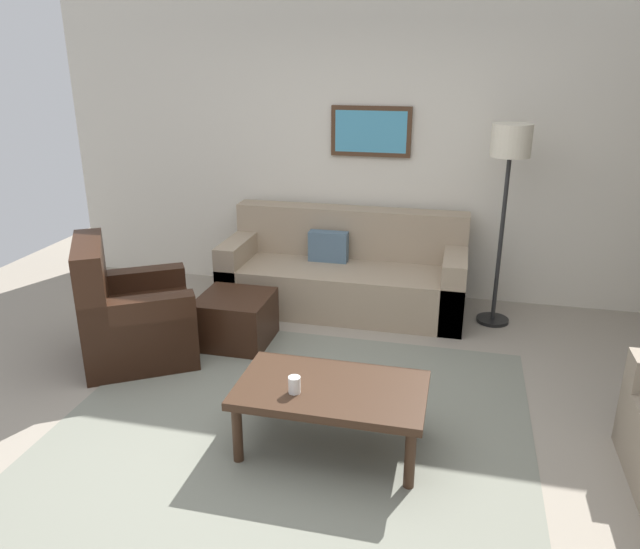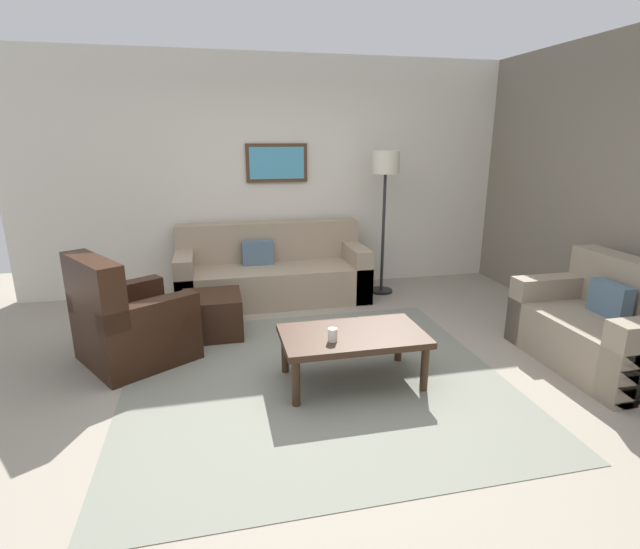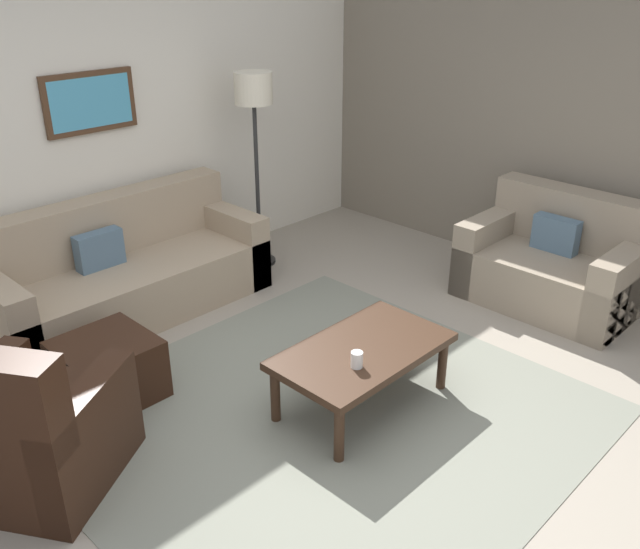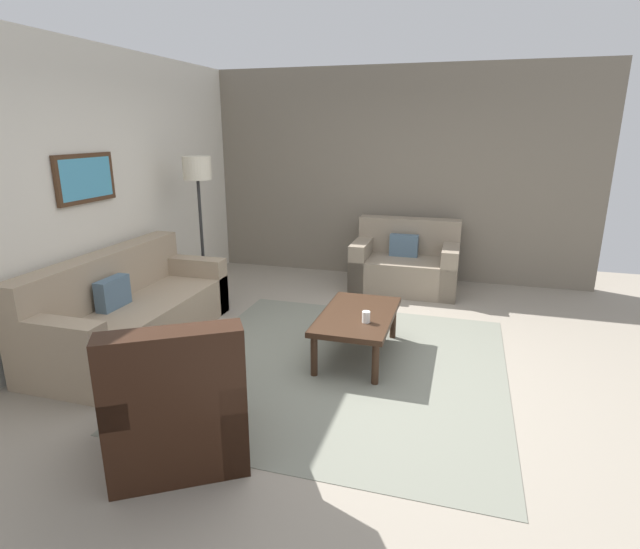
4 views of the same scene
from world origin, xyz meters
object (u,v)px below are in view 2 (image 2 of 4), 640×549
at_px(couch_main, 272,273).
at_px(ottoman, 212,315).
at_px(couch_loveseat, 608,330).
at_px(lamp_standing, 385,177).
at_px(coffee_table, 353,339).
at_px(armchair_leather, 127,328).
at_px(cup, 333,335).
at_px(framed_artwork, 277,163).

bearing_deg(couch_main, ottoman, -125.54).
bearing_deg(couch_loveseat, lamp_standing, 117.47).
bearing_deg(lamp_standing, coffee_table, -115.42).
distance_m(couch_loveseat, ottoman, 3.52).
distance_m(couch_main, coffee_table, 2.22).
xyz_separation_m(armchair_leather, cup, (1.57, -0.88, 0.15)).
xyz_separation_m(couch_loveseat, cup, (-2.37, 0.06, 0.16)).
bearing_deg(couch_loveseat, framed_artwork, 130.87).
distance_m(coffee_table, cup, 0.24).
xyz_separation_m(cup, lamp_standing, (1.19, 2.22, 0.95)).
bearing_deg(couch_loveseat, couch_main, 136.96).
xyz_separation_m(couch_loveseat, coffee_table, (-2.18, 0.17, 0.06)).
xyz_separation_m(armchair_leather, ottoman, (0.70, 0.44, -0.11)).
relative_size(ottoman, framed_artwork, 0.76).
xyz_separation_m(couch_main, cup, (0.16, -2.31, 0.16)).
distance_m(couch_main, framed_artwork, 1.33).
bearing_deg(framed_artwork, couch_loveseat, -49.13).
relative_size(couch_main, armchair_leather, 1.98).
bearing_deg(coffee_table, framed_artwork, 94.56).
bearing_deg(couch_loveseat, ottoman, 157.06).
xyz_separation_m(couch_loveseat, ottoman, (-3.24, 1.37, -0.10)).
distance_m(armchair_leather, coffee_table, 1.92).
distance_m(couch_loveseat, lamp_standing, 2.79).
distance_m(couch_main, ottoman, 1.22).
xyz_separation_m(coffee_table, cup, (-0.19, -0.12, 0.10)).
relative_size(couch_main, cup, 22.09).
relative_size(couch_loveseat, lamp_standing, 0.77).
distance_m(cup, lamp_standing, 2.69).
xyz_separation_m(ottoman, lamp_standing, (2.06, 0.90, 1.21)).
height_order(armchair_leather, framed_artwork, framed_artwork).
bearing_deg(lamp_standing, cup, -118.17).
relative_size(armchair_leather, ottoman, 1.97).
bearing_deg(ottoman, lamp_standing, 23.71).
bearing_deg(armchair_leather, couch_main, 45.43).
xyz_separation_m(couch_main, ottoman, (-0.71, -0.99, -0.10)).
distance_m(ottoman, framed_artwork, 2.12).
bearing_deg(lamp_standing, ottoman, -156.29).
bearing_deg(couch_loveseat, coffee_table, 175.50).
relative_size(coffee_table, framed_artwork, 1.49).
distance_m(armchair_leather, lamp_standing, 3.26).
xyz_separation_m(couch_loveseat, framed_artwork, (-2.39, 2.76, 1.26)).
xyz_separation_m(couch_main, armchair_leather, (-1.41, -1.43, 0.01)).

